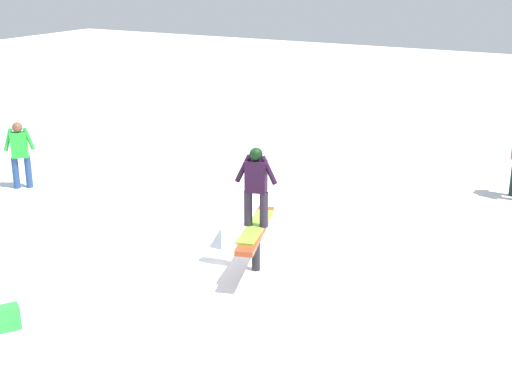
{
  "coord_description": "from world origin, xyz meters",
  "views": [
    {
      "loc": [
        9.37,
        5.14,
        4.9
      ],
      "look_at": [
        0.0,
        0.0,
        1.35
      ],
      "focal_mm": 50.0,
      "sensor_mm": 36.0,
      "label": 1
    }
  ],
  "objects_px": {
    "main_rider_on_rail": "(256,190)",
    "bystander_green": "(20,151)",
    "backpack_on_snow": "(8,318)",
    "rail_feature": "(256,234)"
  },
  "relations": [
    {
      "from": "backpack_on_snow",
      "to": "main_rider_on_rail",
      "type": "bearing_deg",
      "value": 1.03
    },
    {
      "from": "bystander_green",
      "to": "backpack_on_snow",
      "type": "bearing_deg",
      "value": 93.48
    },
    {
      "from": "main_rider_on_rail",
      "to": "bystander_green",
      "type": "height_order",
      "value": "main_rider_on_rail"
    },
    {
      "from": "rail_feature",
      "to": "backpack_on_snow",
      "type": "distance_m",
      "value": 3.95
    },
    {
      "from": "bystander_green",
      "to": "backpack_on_snow",
      "type": "relative_size",
      "value": 4.37
    },
    {
      "from": "rail_feature",
      "to": "bystander_green",
      "type": "height_order",
      "value": "bystander_green"
    },
    {
      "from": "backpack_on_snow",
      "to": "rail_feature",
      "type": "bearing_deg",
      "value": 1.03
    },
    {
      "from": "rail_feature",
      "to": "main_rider_on_rail",
      "type": "bearing_deg",
      "value": 0.0
    },
    {
      "from": "main_rider_on_rail",
      "to": "rail_feature",
      "type": "bearing_deg",
      "value": 0.0
    },
    {
      "from": "main_rider_on_rail",
      "to": "bystander_green",
      "type": "distance_m",
      "value": 6.79
    }
  ]
}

